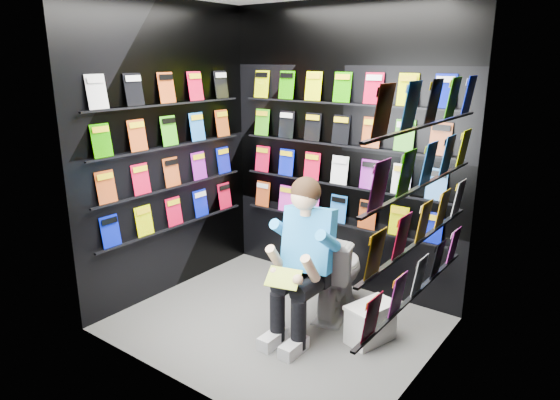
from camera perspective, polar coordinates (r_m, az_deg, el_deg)
The scene contains 13 objects.
floor at distance 4.23m, azimuth -0.48°, elevation -13.93°, with size 2.40×2.40×0.00m, color #5F5F5D.
wall_back at distance 4.58m, azimuth 7.09°, elevation 5.67°, with size 2.40×0.04×2.60m, color black.
wall_front at distance 3.04m, azimuth -11.97°, elevation 0.26°, with size 2.40×0.04×2.60m, color black.
wall_left at distance 4.57m, azimuth -12.67°, elevation 5.38°, with size 0.04×2.00×2.60m, color black.
wall_right at distance 3.20m, azimuth 16.88°, elevation 0.67°, with size 0.04×2.00×2.60m, color black.
comics_back at distance 4.55m, azimuth 6.90°, elevation 5.68°, with size 2.10×0.06×1.37m, color red, non-canonical shape.
comics_left at distance 4.54m, azimuth -12.42°, elevation 5.41°, with size 0.06×1.70×1.37m, color red, non-canonical shape.
comics_right at distance 3.21m, azimuth 16.39°, elevation 0.84°, with size 0.06×1.70×1.37m, color red, non-canonical shape.
toilet at distance 4.27m, azimuth 6.23°, elevation -8.16°, with size 0.42×0.75×0.73m, color white.
longbox at distance 4.00m, azimuth 10.31°, elevation -13.79°, with size 0.21×0.37×0.28m, color white.
longbox_lid at distance 3.92m, azimuth 10.42°, elevation -11.82°, with size 0.22×0.39×0.03m, color white.
reader at distance 3.83m, azimuth 3.50°, elevation -4.67°, with size 0.51×0.74×1.36m, color #258ADF, non-canonical shape.
held_comic at distance 3.63m, azimuth 0.38°, elevation -8.91°, with size 0.25×0.01×0.17m, color green.
Camera 1 is at (2.22, -2.92, 2.10)m, focal length 32.00 mm.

